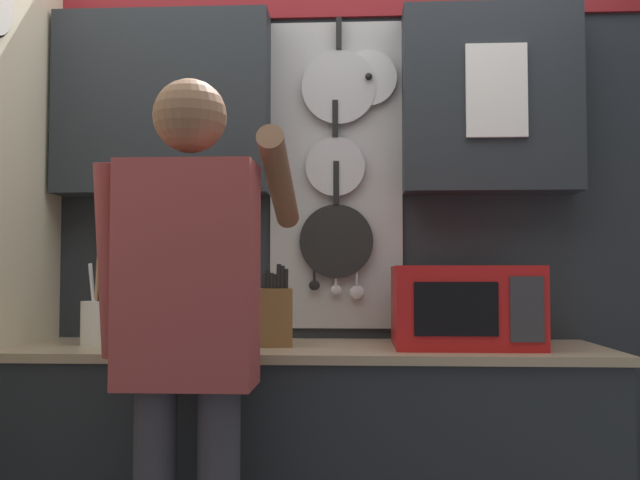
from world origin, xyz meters
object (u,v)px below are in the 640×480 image
Objects in this scene: utensil_crock at (96,320)px; person at (189,321)px; knife_block at (276,316)px; microwave at (464,306)px.

utensil_crock is 0.66m from person.
utensil_crock is at bearing 179.84° from knife_block.
microwave is 0.28× the size of person.
knife_block is 0.86× the size of utensil_crock.
knife_block is (-0.65, 0.00, -0.03)m from microwave.
person reaches higher than knife_block.
utensil_crock is at bearing 132.72° from person.
person reaches higher than microwave.
person is (0.45, -0.49, 0.03)m from utensil_crock.
knife_block reaches higher than microwave.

